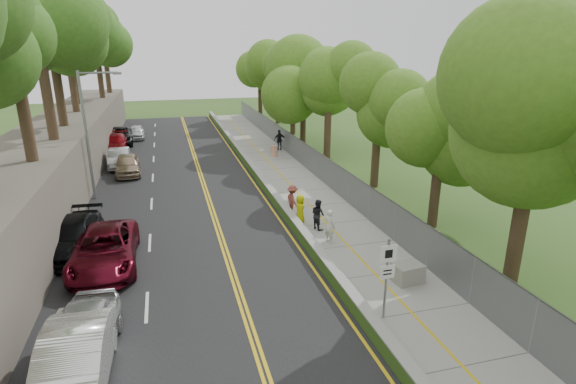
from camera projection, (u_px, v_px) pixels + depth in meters
name	position (u px, v px, depth m)	size (l,w,h in m)	color
ground	(327.00, 282.00, 18.67)	(140.00, 140.00, 0.00)	#33511E
road	(179.00, 188.00, 31.06)	(11.20, 66.00, 0.04)	black
sidewalk	(290.00, 179.00, 33.06)	(4.20, 66.00, 0.05)	gray
jersey_barrier	(259.00, 178.00, 32.40)	(0.42, 66.00, 0.60)	#73D834
rock_embankment	(46.00, 168.00, 28.41)	(5.00, 66.00, 4.00)	#595147
chainlink_fence	(317.00, 164.00, 33.28)	(0.04, 66.00, 2.00)	slate
trees_embankment	(31.00, 25.00, 25.90)	(6.40, 66.00, 13.00)	#457D24
trees_fenceside	(350.00, 81.00, 32.01)	(7.00, 66.00, 14.00)	#558825
streetlight	(90.00, 127.00, 27.44)	(2.52, 0.22, 8.00)	gray
signpost	(387.00, 270.00, 15.56)	(0.62, 0.09, 3.10)	gray
construction_barrel	(274.00, 151.00, 39.59)	(0.58, 0.58, 0.96)	#C84311
concrete_block	(408.00, 273.00, 18.54)	(1.17, 0.88, 0.78)	gray
car_0	(81.00, 337.00, 13.81)	(1.89, 4.70, 1.60)	#B2B1B5
car_1	(74.00, 363.00, 12.63)	(1.78, 5.09, 1.68)	white
car_2	(104.00, 249.00, 19.71)	(2.70, 5.87, 1.63)	#580A19
car_3	(73.00, 236.00, 21.20)	(2.15, 5.28, 1.53)	black
car_4	(127.00, 165.00, 34.02)	(1.80, 4.47, 1.52)	tan
car_5	(119.00, 158.00, 36.17)	(1.55, 4.44, 1.46)	#B0B2B7
car_6	(118.00, 136.00, 44.42)	(2.72, 5.89, 1.64)	black
car_7	(115.00, 143.00, 41.42)	(2.15, 5.29, 1.54)	maroon
car_8	(136.00, 132.00, 47.26)	(1.59, 3.96, 1.35)	silver
painter_0	(300.00, 209.00, 24.48)	(0.81, 0.52, 1.65)	#B3B908
painter_1	(330.00, 226.00, 22.12)	(0.62, 0.41, 1.71)	silver
painter_2	(318.00, 214.00, 23.77)	(0.80, 0.62, 1.65)	black
painter_3	(292.00, 200.00, 25.85)	(1.12, 0.65, 1.74)	brown
person_far	(280.00, 140.00, 41.87)	(1.13, 0.47, 1.92)	black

